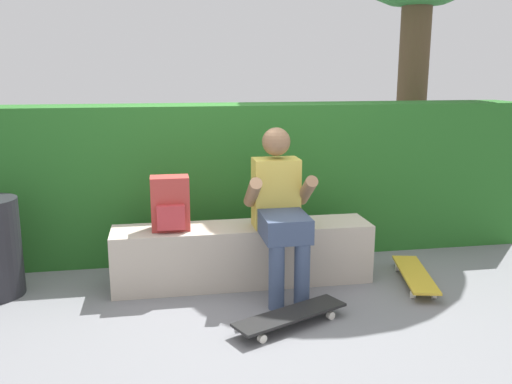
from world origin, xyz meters
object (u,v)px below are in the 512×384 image
person_skater (280,206)px  skateboard_near_person (291,315)px  bench_main (243,254)px  backpack_on_bench (170,204)px  skateboard_beside_bench (415,275)px

person_skater → skateboard_near_person: size_ratio=1.49×
skateboard_near_person → bench_main: bearing=103.0°
backpack_on_bench → skateboard_beside_bench: bearing=-8.0°
person_skater → skateboard_near_person: person_skater is taller
skateboard_near_person → backpack_on_bench: size_ratio=2.02×
skateboard_near_person → backpack_on_bench: 1.22m
bench_main → backpack_on_bench: 0.69m
bench_main → skateboard_beside_bench: bench_main is taller
bench_main → backpack_on_bench: backpack_on_bench is taller
person_skater → skateboard_near_person: bearing=-95.4°
skateboard_beside_bench → backpack_on_bench: bearing=172.0°
bench_main → person_skater: bearing=-40.4°
skateboard_beside_bench → skateboard_near_person: bearing=-154.5°
bench_main → skateboard_near_person: 0.84m
skateboard_near_person → skateboard_beside_bench: size_ratio=0.98×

